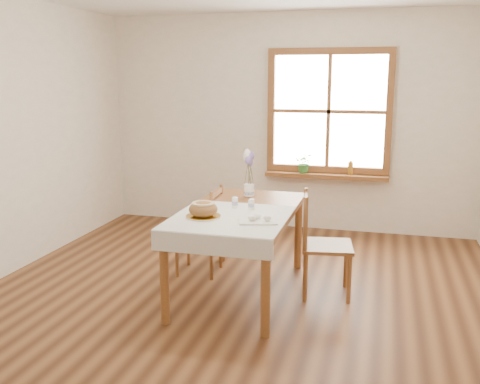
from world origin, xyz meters
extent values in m
plane|color=brown|center=(0.00, 0.00, 0.00)|extent=(5.00, 5.00, 0.00)
cube|color=white|center=(0.00, 2.50, 1.30)|extent=(4.50, 0.10, 2.60)
cube|color=white|center=(0.00, -2.50, 1.30)|extent=(4.50, 0.10, 2.60)
cube|color=brown|center=(0.50, 2.46, 2.14)|extent=(1.46, 0.08, 0.08)
cube|color=brown|center=(0.50, 2.46, 0.76)|extent=(1.46, 0.08, 0.08)
cube|color=brown|center=(-0.19, 2.46, 1.45)|extent=(0.08, 0.08, 1.30)
cube|color=brown|center=(1.19, 2.46, 1.45)|extent=(0.08, 0.08, 1.30)
cube|color=brown|center=(0.50, 2.46, 1.45)|extent=(0.04, 0.06, 1.30)
cube|color=brown|center=(0.50, 2.46, 1.45)|extent=(1.30, 0.06, 0.04)
cube|color=white|center=(0.50, 2.49, 1.45)|extent=(1.30, 0.01, 1.30)
cube|color=brown|center=(0.50, 2.40, 0.69)|extent=(1.46, 0.20, 0.05)
cube|color=brown|center=(0.00, 0.30, 0.72)|extent=(0.90, 1.60, 0.05)
cylinder|color=brown|center=(-0.39, -0.44, 0.35)|extent=(0.07, 0.07, 0.70)
cylinder|color=brown|center=(0.39, -0.44, 0.35)|extent=(0.07, 0.07, 0.70)
cylinder|color=brown|center=(-0.39, 1.04, 0.35)|extent=(0.07, 0.07, 0.70)
cylinder|color=brown|center=(0.39, 1.04, 0.35)|extent=(0.07, 0.07, 0.70)
cube|color=silver|center=(0.00, 0.00, 0.76)|extent=(0.91, 0.99, 0.01)
cylinder|color=white|center=(-0.20, -0.07, 0.77)|extent=(0.32, 0.32, 0.01)
ellipsoid|color=#935E34|center=(-0.20, -0.07, 0.84)|extent=(0.23, 0.23, 0.13)
cube|color=silver|center=(0.24, -0.07, 0.77)|extent=(0.35, 0.32, 0.01)
cylinder|color=white|center=(-0.04, 0.30, 0.81)|extent=(0.07, 0.07, 0.10)
cylinder|color=white|center=(0.11, 0.27, 0.81)|extent=(0.05, 0.05, 0.10)
cylinder|color=white|center=(-0.04, 0.78, 0.81)|extent=(0.12, 0.12, 0.11)
imported|color=#337A30|center=(0.24, 2.40, 0.81)|extent=(0.23, 0.26, 0.18)
cylinder|color=#9B671C|center=(0.79, 2.40, 0.80)|extent=(0.06, 0.06, 0.17)
camera|label=1|loc=(1.15, -3.95, 1.86)|focal=40.00mm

